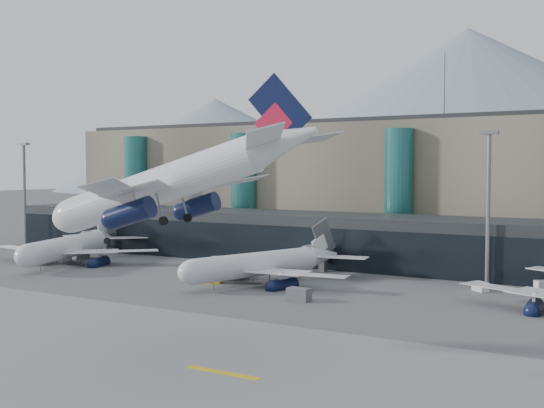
{
  "coord_description": "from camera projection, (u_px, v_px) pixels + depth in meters",
  "views": [
    {
      "loc": [
        56.24,
        -67.4,
        19.39
      ],
      "look_at": [
        -2.24,
        32.0,
        13.33
      ],
      "focal_mm": 45.0,
      "sensor_mm": 36.0,
      "label": 1
    }
  ],
  "objects": [
    {
      "name": "ground",
      "position": [
        161.0,
        319.0,
        87.51
      ],
      "size": [
        900.0,
        900.0,
        0.0
      ],
      "primitive_type": "plane",
      "color": "#515154",
      "rests_on": "ground"
    },
    {
      "name": "runway_strip",
      "position": [
        72.0,
        345.0,
        74.59
      ],
      "size": [
        400.0,
        40.0,
        0.04
      ],
      "primitive_type": "cube",
      "color": "slate",
      "rests_on": "ground"
    },
    {
      "name": "runway_markings",
      "position": [
        72.0,
        345.0,
        74.59
      ],
      "size": [
        128.0,
        1.0,
        0.02
      ],
      "color": "gold",
      "rests_on": "ground"
    },
    {
      "name": "concourse",
      "position": [
        346.0,
        240.0,
        136.94
      ],
      "size": [
        170.0,
        27.0,
        10.0
      ],
      "color": "black",
      "rests_on": "ground"
    },
    {
      "name": "terminal_main",
      "position": [
        310.0,
        183.0,
        176.82
      ],
      "size": [
        130.0,
        30.0,
        31.0
      ],
      "color": "gray",
      "rests_on": "ground"
    },
    {
      "name": "teal_towers",
      "position": [
        316.0,
        191.0,
        158.06
      ],
      "size": [
        116.4,
        19.4,
        46.0
      ],
      "color": "#256965",
      "rests_on": "ground"
    },
    {
      "name": "lightmast_left",
      "position": [
        24.0,
        189.0,
        166.0
      ],
      "size": [
        3.0,
        1.2,
        25.6
      ],
      "color": "slate",
      "rests_on": "ground"
    },
    {
      "name": "lightmast_mid",
      "position": [
        488.0,
        198.0,
        112.87
      ],
      "size": [
        3.0,
        1.2,
        25.6
      ],
      "color": "slate",
      "rests_on": "ground"
    },
    {
      "name": "hero_jet",
      "position": [
        184.0,
        171.0,
        68.82
      ],
      "size": [
        33.39,
        33.62,
        10.89
      ],
      "rotation": [
        0.0,
        -0.29,
        0.11
      ],
      "color": "silver",
      "rests_on": "ground"
    },
    {
      "name": "jet_parked_left",
      "position": [
        75.0,
        240.0,
        140.43
      ],
      "size": [
        36.69,
        38.67,
        12.42
      ],
      "rotation": [
        0.0,
        0.0,
        1.88
      ],
      "color": "silver",
      "rests_on": "ground"
    },
    {
      "name": "jet_parked_mid",
      "position": [
        272.0,
        256.0,
        116.41
      ],
      "size": [
        34.03,
        36.05,
        11.58
      ],
      "rotation": [
        0.0,
        0.0,
        1.24
      ],
      "color": "silver",
      "rests_on": "ground"
    },
    {
      "name": "veh_a",
      "position": [
        63.0,
        256.0,
        143.01
      ],
      "size": [
        3.85,
        2.54,
        2.01
      ],
      "primitive_type": "cube",
      "rotation": [
        0.0,
        0.0,
        -0.15
      ],
      "color": "silver",
      "rests_on": "ground"
    },
    {
      "name": "veh_b",
      "position": [
        226.0,
        271.0,
        124.25
      ],
      "size": [
        2.09,
        2.71,
        1.38
      ],
      "primitive_type": "cube",
      "rotation": [
        0.0,
        0.0,
        1.86
      ],
      "color": "gold",
      "rests_on": "ground"
    },
    {
      "name": "veh_c",
      "position": [
        299.0,
        294.0,
        99.51
      ],
      "size": [
        3.53,
        2.01,
        1.91
      ],
      "primitive_type": "cube",
      "rotation": [
        0.0,
        0.0,
        -0.06
      ],
      "color": "#525258",
      "rests_on": "ground"
    },
    {
      "name": "veh_f",
      "position": [
        83.0,
        254.0,
        146.2
      ],
      "size": [
        3.33,
        3.99,
        1.97
      ],
      "primitive_type": "cube",
      "rotation": [
        0.0,
        0.0,
        2.07
      ],
      "color": "#525258",
      "rests_on": "ground"
    },
    {
      "name": "veh_g",
      "position": [
        480.0,
        287.0,
        107.37
      ],
      "size": [
        2.9,
        2.72,
        1.48
      ],
      "primitive_type": "cube",
      "rotation": [
        0.0,
        0.0,
        -0.66
      ],
      "color": "silver",
      "rests_on": "ground"
    },
    {
      "name": "veh_h",
      "position": [
        209.0,
        276.0,
        115.07
      ],
      "size": [
        4.62,
        3.41,
        2.28
      ],
      "primitive_type": "cube",
      "rotation": [
        0.0,
        0.0,
        0.33
      ],
      "color": "gold",
      "rests_on": "ground"
    }
  ]
}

